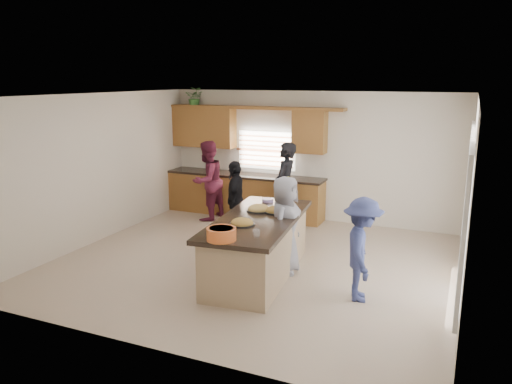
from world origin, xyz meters
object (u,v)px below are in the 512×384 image
at_px(salad_bowl, 221,233).
at_px(woman_right_front, 285,225).
at_px(woman_left_back, 285,187).
at_px(woman_right_back, 362,249).
at_px(island, 258,248).
at_px(woman_left_mid, 208,181).
at_px(woman_left_front, 235,199).

bearing_deg(salad_bowl, woman_right_front, 76.85).
xyz_separation_m(woman_left_back, woman_right_back, (2.12, -2.67, -0.17)).
relative_size(salad_bowl, woman_right_front, 0.25).
distance_m(woman_left_back, woman_right_front, 2.25).
relative_size(island, woman_left_back, 1.54).
bearing_deg(island, woman_left_mid, 126.35).
bearing_deg(island, woman_left_front, 119.94).
distance_m(woman_left_front, woman_right_back, 3.40).
height_order(woman_left_back, woman_left_front, woman_left_back).
relative_size(salad_bowl, woman_right_back, 0.27).
xyz_separation_m(woman_left_back, woman_right_front, (0.77, -2.11, -0.12)).
bearing_deg(island, woman_right_back, -13.31).
height_order(woman_left_back, woman_right_front, woman_left_back).
bearing_deg(woman_right_back, woman_right_front, 53.67).
distance_m(woman_left_mid, woman_right_front, 3.41).
bearing_deg(woman_left_back, woman_right_back, 38.79).
xyz_separation_m(island, woman_right_front, (0.33, 0.33, 0.33)).
height_order(woman_left_front, woman_right_front, woman_right_front).
bearing_deg(woman_left_mid, woman_left_front, 62.56).
distance_m(salad_bowl, woman_left_mid, 4.34).
xyz_separation_m(salad_bowl, woman_right_back, (1.70, 0.96, -0.30)).
height_order(island, woman_left_back, woman_left_back).
relative_size(woman_left_back, woman_right_back, 1.23).
xyz_separation_m(woman_right_back, woman_right_front, (-1.35, 0.55, 0.05)).
bearing_deg(woman_right_front, island, 133.01).
bearing_deg(woman_left_front, woman_right_front, 30.29).
xyz_separation_m(salad_bowl, woman_right_front, (0.35, 1.52, -0.26)).
height_order(island, woman_left_front, woman_left_front).
height_order(salad_bowl, woman_left_mid, woman_left_mid).
bearing_deg(woman_left_back, salad_bowl, 6.91).
xyz_separation_m(woman_left_mid, woman_left_front, (1.10, -0.89, -0.11)).
bearing_deg(woman_left_mid, island, 53.48).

